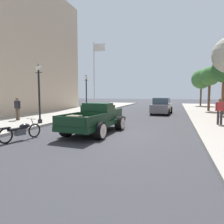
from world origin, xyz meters
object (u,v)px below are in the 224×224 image
(hotrod_truck_dark_green, at_px, (97,118))
(street_lamp_near, at_px, (39,89))
(street_lamp_far, at_px, (86,91))
(pedestrian_sidewalk_right, at_px, (220,110))
(motorcycle_parked, at_px, (21,131))
(street_tree_farthest, at_px, (201,79))
(street_tree_third, at_px, (210,77))
(car_background_grey, at_px, (162,106))
(pedestrian_sidewalk_left, at_px, (17,107))
(flagpole, at_px, (95,67))

(hotrod_truck_dark_green, bearing_deg, street_lamp_near, 166.05)
(hotrod_truck_dark_green, distance_m, street_lamp_far, 10.47)
(pedestrian_sidewalk_right, bearing_deg, motorcycle_parked, -143.52)
(street_lamp_near, height_order, street_tree_farthest, street_tree_farthest)
(pedestrian_sidewalk_right, distance_m, street_tree_third, 11.46)
(car_background_grey, relative_size, street_lamp_far, 1.14)
(pedestrian_sidewalk_left, xyz_separation_m, street_lamp_far, (2.21, 7.24, 1.30))
(street_lamp_near, relative_size, street_tree_farthest, 0.67)
(car_background_grey, relative_size, street_lamp_near, 1.14)
(flagpole, height_order, street_tree_farthest, flagpole)
(hotrod_truck_dark_green, relative_size, street_tree_farthest, 0.88)
(pedestrian_sidewalk_left, bearing_deg, hotrod_truck_dark_green, -15.38)
(street_tree_farthest, bearing_deg, car_background_grey, -110.24)
(car_background_grey, xyz_separation_m, flagpole, (-9.65, 5.93, 5.00))
(hotrod_truck_dark_green, height_order, pedestrian_sidewalk_left, pedestrian_sidewalk_left)
(pedestrian_sidewalk_right, bearing_deg, hotrod_truck_dark_green, -149.53)
(hotrod_truck_dark_green, bearing_deg, car_background_grey, 76.88)
(car_background_grey, distance_m, flagpole, 12.38)
(street_lamp_far, bearing_deg, motorcycle_parked, -79.34)
(street_tree_third, bearing_deg, street_tree_farthest, 88.75)
(hotrod_truck_dark_green, distance_m, street_tree_third, 17.09)
(hotrod_truck_dark_green, relative_size, motorcycle_parked, 2.42)
(street_lamp_near, xyz_separation_m, street_lamp_far, (-0.30, 8.05, 0.00))
(pedestrian_sidewalk_right, bearing_deg, street_lamp_near, -165.86)
(street_lamp_near, relative_size, street_lamp_far, 1.00)
(car_background_grey, relative_size, pedestrian_sidewalk_left, 2.67)
(car_background_grey, bearing_deg, flagpole, 148.44)
(flagpole, bearing_deg, motorcycle_parked, -77.44)
(flagpole, bearing_deg, car_background_grey, -31.56)
(motorcycle_parked, bearing_deg, pedestrian_sidewalk_right, 36.48)
(motorcycle_parked, relative_size, street_lamp_far, 0.54)
(pedestrian_sidewalk_left, distance_m, street_tree_third, 19.77)
(street_lamp_near, xyz_separation_m, street_tree_third, (12.04, 13.87, 1.58))
(motorcycle_parked, height_order, street_tree_farthest, street_tree_farthest)
(hotrod_truck_dark_green, distance_m, motorcycle_parked, 3.84)
(street_lamp_near, bearing_deg, pedestrian_sidewalk_left, 162.14)
(flagpole, bearing_deg, street_lamp_near, -81.12)
(motorcycle_parked, height_order, flagpole, flagpole)
(flagpole, height_order, street_tree_third, flagpole)
(flagpole, relative_size, street_tree_farthest, 1.60)
(car_background_grey, bearing_deg, motorcycle_parked, -109.99)
(pedestrian_sidewalk_left, bearing_deg, car_background_grey, 44.26)
(pedestrian_sidewalk_left, height_order, street_lamp_far, street_lamp_far)
(motorcycle_parked, xyz_separation_m, street_tree_farthest, (10.30, 28.13, 3.89))
(street_lamp_near, bearing_deg, flagpole, 98.88)
(car_background_grey, distance_m, pedestrian_sidewalk_right, 8.43)
(street_tree_third, bearing_deg, motorcycle_parked, -119.43)
(car_background_grey, relative_size, flagpole, 0.48)
(hotrod_truck_dark_green, relative_size, car_background_grey, 1.14)
(motorcycle_parked, relative_size, street_tree_farthest, 0.36)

